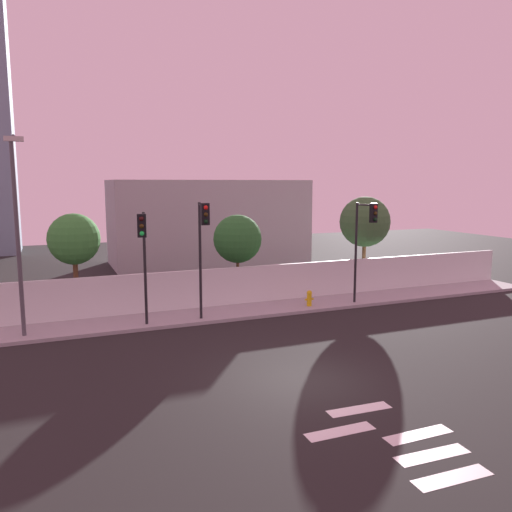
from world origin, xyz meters
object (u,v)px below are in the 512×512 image
at_px(traffic_light_right, 203,236).
at_px(street_lamp_curbside, 17,222).
at_px(traffic_light_center, 143,245).
at_px(traffic_light_left, 365,231).
at_px(roadside_tree_leftmost, 74,240).
at_px(roadside_tree_midleft, 238,239).
at_px(roadside_tree_midright, 365,222).
at_px(fire_hydrant, 309,298).

bearing_deg(traffic_light_right, street_lamp_curbside, 177.00).
xyz_separation_m(traffic_light_center, traffic_light_right, (2.50, 0.19, 0.23)).
relative_size(traffic_light_left, traffic_light_right, 0.98).
xyz_separation_m(traffic_light_center, roadside_tree_leftmost, (-2.40, 4.14, -0.11)).
bearing_deg(roadside_tree_midleft, roadside_tree_leftmost, 180.00).
bearing_deg(roadside_tree_leftmost, roadside_tree_midright, 0.00).
bearing_deg(roadside_tree_midright, traffic_light_center, -162.66).
height_order(traffic_light_left, roadside_tree_midright, roadside_tree_midright).
bearing_deg(roadside_tree_leftmost, traffic_light_center, -59.94).
bearing_deg(roadside_tree_midright, street_lamp_curbside, -168.61).
relative_size(traffic_light_center, street_lamp_curbside, 0.63).
bearing_deg(street_lamp_curbside, fire_hydrant, 1.28).
bearing_deg(traffic_light_left, street_lamp_curbside, 178.16).
bearing_deg(fire_hydrant, roadside_tree_midright, 31.81).
relative_size(traffic_light_center, fire_hydrant, 6.16).
xyz_separation_m(traffic_light_right, street_lamp_curbside, (-7.01, 0.37, 0.76)).
relative_size(traffic_light_center, roadside_tree_midleft, 1.06).
height_order(traffic_light_center, roadside_tree_leftmost, traffic_light_center).
height_order(traffic_light_left, roadside_tree_midleft, traffic_light_left).
bearing_deg(roadside_tree_leftmost, traffic_light_right, -38.86).
bearing_deg(traffic_light_right, fire_hydrant, 6.76).
height_order(fire_hydrant, roadside_tree_midleft, roadside_tree_midleft).
relative_size(roadside_tree_midleft, roadside_tree_midright, 0.84).
bearing_deg(roadside_tree_midright, traffic_light_left, -124.45).
bearing_deg(street_lamp_curbside, roadside_tree_leftmost, 59.57).
bearing_deg(fire_hydrant, traffic_light_left, -16.65).
bearing_deg(roadside_tree_midleft, street_lamp_curbside, -160.33).
height_order(traffic_light_center, roadside_tree_midleft, traffic_light_center).
bearing_deg(traffic_light_right, roadside_tree_midright, 20.14).
distance_m(traffic_light_right, roadside_tree_midleft, 5.01).
bearing_deg(traffic_light_left, roadside_tree_midright, 55.55).
distance_m(roadside_tree_leftmost, roadside_tree_midleft, 7.92).
bearing_deg(roadside_tree_leftmost, roadside_tree_midleft, 0.00).
relative_size(traffic_light_center, traffic_light_right, 0.93).
xyz_separation_m(traffic_light_center, fire_hydrant, (7.94, 0.84, -3.01)).
xyz_separation_m(traffic_light_right, roadside_tree_midright, (10.77, 3.95, 0.00)).
bearing_deg(traffic_light_center, roadside_tree_leftmost, 120.06).
height_order(street_lamp_curbside, fire_hydrant, street_lamp_curbside).
relative_size(traffic_light_center, roadside_tree_leftmost, 1.01).
bearing_deg(roadside_tree_midleft, traffic_light_right, -127.34).
bearing_deg(traffic_light_center, roadside_tree_midright, 17.34).
xyz_separation_m(traffic_light_center, roadside_tree_midleft, (5.52, 4.14, -0.42)).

